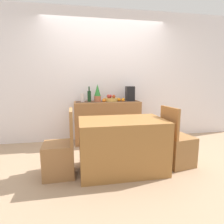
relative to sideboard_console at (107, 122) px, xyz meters
The scene contains 19 objects.
ground_plane 1.02m from the sideboard_console, 90.41° to the right, with size 6.40×6.40×0.02m, color tan.
room_wall_rear 0.96m from the sideboard_console, 91.44° to the left, with size 6.40×0.06×2.70m, color white.
sideboard_console is the anchor object (origin of this frame).
table_runner 0.43m from the sideboard_console, ahead, with size 1.25×0.32×0.01m, color brown.
fruit_bowl 0.47m from the sideboard_console, ahead, with size 0.28×0.28×0.07m, color gold.
apple_front 0.53m from the sideboard_console, 73.48° to the right, with size 0.07×0.07×0.07m, color #A63328.
apple_left 0.55m from the sideboard_console, 15.14° to the right, with size 0.07×0.07×0.07m, color #AB3D1C.
apple_rear 0.53m from the sideboard_console, 26.16° to the left, with size 0.07×0.07×0.07m, color red.
apple_center 0.54m from the sideboard_console, 65.28° to the left, with size 0.07×0.07×0.07m, color #A62F1F.
wine_bottle 0.65m from the sideboard_console, behind, with size 0.07×0.07×0.30m.
coffee_maker 0.75m from the sideboard_console, ahead, with size 0.16×0.18×0.30m, color black.
ceramic_vase 0.71m from the sideboard_console, behind, with size 0.08×0.08×0.17m, color silver.
potted_plant 0.63m from the sideboard_console, behind, with size 0.13×0.13×0.35m.
orange_loose_near_bowl 0.56m from the sideboard_console, 15.40° to the right, with size 0.08×0.08×0.08m, color orange.
orange_loose_far 0.47m from the sideboard_console, 131.89° to the right, with size 0.07×0.07×0.07m, color orange.
orange_loose_end 0.52m from the sideboard_console, ahead, with size 0.07×0.07×0.07m, color orange.
dining_table 1.29m from the sideboard_console, 90.05° to the right, with size 1.18×0.72×0.74m, color #9C6833.
chair_near_window 1.55m from the sideboard_console, 123.71° to the right, with size 0.41×0.41×0.90m.
chair_by_corner 1.55m from the sideboard_console, 56.41° to the right, with size 0.46×0.46×0.90m.
Camera 1 is at (-0.61, -2.86, 1.28)m, focal length 30.45 mm.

